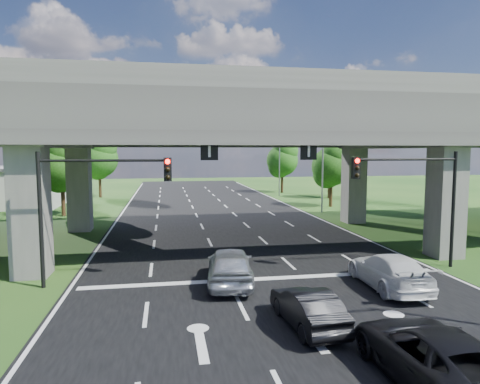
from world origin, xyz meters
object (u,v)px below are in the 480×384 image
object	(u,v)px
car_silver	(230,266)
car_trailing	(435,356)
streetlight_beyond	(277,152)
car_dark	(307,308)
car_white	(389,271)
signal_right	(416,188)
signal_left	(92,193)
streetlight_far	(319,153)

from	to	relation	value
car_silver	car_trailing	xyz separation A→B (m)	(3.93, -9.15, -0.09)
car_trailing	streetlight_beyond	bearing A→B (deg)	-99.69
car_dark	car_white	size ratio (longest dim) A/B	0.78
signal_right	streetlight_beyond	size ratio (longest dim) A/B	0.60
signal_right	car_silver	world-z (taller)	signal_right
car_silver	car_white	distance (m)	7.00
car_trailing	signal_left	bearing A→B (deg)	-45.29
car_dark	signal_right	bearing A→B (deg)	-146.23
car_dark	signal_left	bearing A→B (deg)	-41.57
streetlight_beyond	streetlight_far	bearing A→B (deg)	-90.00
signal_left	car_trailing	xyz separation A→B (m)	(9.95, -10.09, -3.40)
car_dark	car_trailing	bearing A→B (deg)	112.34
car_silver	car_trailing	size ratio (longest dim) A/B	0.91
streetlight_far	car_white	xyz separation A→B (m)	(-5.10, -22.70, -5.07)
car_trailing	car_dark	bearing A→B (deg)	-63.31
signal_right	car_trailing	distance (m)	12.08
signal_right	signal_left	xyz separation A→B (m)	(-15.65, 0.00, 0.00)
streetlight_beyond	car_trailing	size ratio (longest dim) A/B	1.84
car_dark	car_white	world-z (taller)	car_white
signal_left	streetlight_far	distance (m)	26.95
car_silver	car_white	world-z (taller)	car_silver
streetlight_far	car_silver	size ratio (longest dim) A/B	2.01
signal_right	signal_left	size ratio (longest dim) A/B	1.00
car_white	car_trailing	world-z (taller)	car_trailing
car_white	signal_right	bearing A→B (deg)	-134.65
signal_right	streetlight_beyond	distance (m)	36.17
streetlight_far	car_dark	world-z (taller)	streetlight_far
streetlight_far	car_silver	bearing A→B (deg)	-119.53
signal_right	streetlight_far	xyz separation A→B (m)	(2.27, 20.06, 1.66)
streetlight_beyond	car_white	world-z (taller)	streetlight_beyond
signal_right	streetlight_beyond	world-z (taller)	streetlight_beyond
streetlight_far	streetlight_beyond	world-z (taller)	same
car_dark	car_trailing	xyz separation A→B (m)	(2.03, -4.05, 0.09)
signal_right	streetlight_beyond	bearing A→B (deg)	86.39
car_trailing	signal_right	bearing A→B (deg)	-119.34
car_dark	car_white	bearing A→B (deg)	-149.44
car_white	car_trailing	size ratio (longest dim) A/B	0.95
signal_left	car_silver	distance (m)	6.94
signal_right	car_trailing	world-z (taller)	signal_right
streetlight_far	car_white	bearing A→B (deg)	-102.68
signal_left	streetlight_beyond	world-z (taller)	streetlight_beyond
signal_right	car_silver	xyz separation A→B (m)	(-9.62, -0.94, -3.31)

